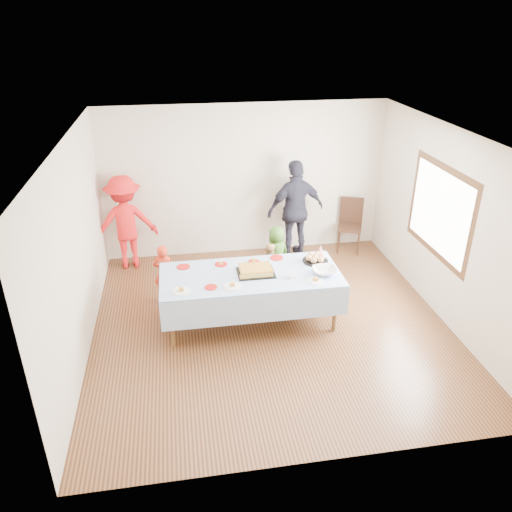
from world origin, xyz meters
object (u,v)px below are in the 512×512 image
at_px(birthday_cake, 256,270).
at_px(party_table, 251,277).
at_px(dining_chair, 350,221).
at_px(adult_left, 126,222).

bearing_deg(birthday_cake, party_table, -171.13).
bearing_deg(dining_chair, birthday_cake, -113.26).
bearing_deg(adult_left, birthday_cake, 124.94).
bearing_deg(party_table, adult_left, 131.08).
relative_size(party_table, adult_left, 1.52).
distance_m(birthday_cake, dining_chair, 3.03).
height_order(birthday_cake, adult_left, adult_left).
xyz_separation_m(party_table, birthday_cake, (0.07, 0.01, 0.10)).
distance_m(party_table, dining_chair, 3.09).
bearing_deg(birthday_cake, adult_left, 132.37).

